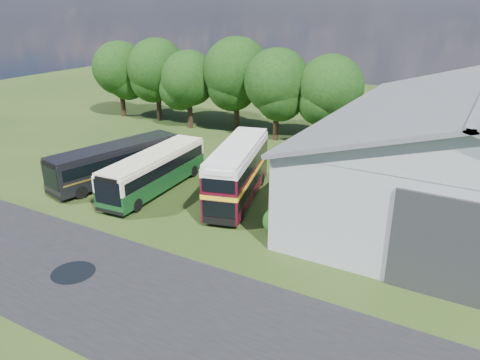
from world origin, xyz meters
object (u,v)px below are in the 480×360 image
Objects in this scene: bus_green_single at (155,171)px; storage_shed at (478,146)px; bus_maroon_double at (238,173)px; bus_dark_single at (116,162)px.

storage_shed is at bearing 18.35° from bus_green_single.
storage_shed is 2.61× the size of bus_maroon_double.
bus_maroon_double is 9.83m from bus_dark_single.
bus_green_single is at bearing -157.43° from storage_shed.
bus_dark_single is at bearing -160.74° from storage_shed.
storage_shed is at bearing 32.31° from bus_dark_single.
storage_shed is 15.62m from bus_maroon_double.
storage_shed is 2.34× the size of bus_dark_single.
bus_dark_single is at bearing 175.43° from bus_green_single.
bus_green_single is 1.08× the size of bus_maroon_double.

